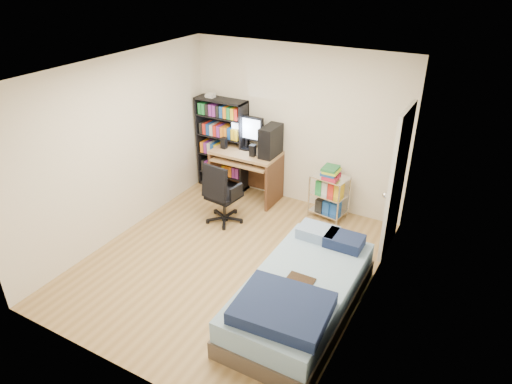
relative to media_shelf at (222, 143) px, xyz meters
The scene contains 7 objects.
room 2.28m from the media_shelf, 55.33° to the right, with size 3.58×4.08×2.58m.
media_shelf is the anchor object (origin of this frame).
computer_desk 0.66m from the media_shelf, ahead, with size 1.08×0.63×1.37m.
office_chair 1.30m from the media_shelf, 58.04° to the right, with size 0.63×0.63×0.96m.
wire_cart 2.00m from the media_shelf, ahead, with size 0.57×0.45×0.84m.
bed 3.41m from the media_shelf, 42.72° to the right, with size 1.07×2.13×0.61m.
door 3.04m from the media_shelf, ahead, with size 0.12×0.80×2.00m.
Camera 1 is at (2.68, -4.14, 3.63)m, focal length 32.00 mm.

